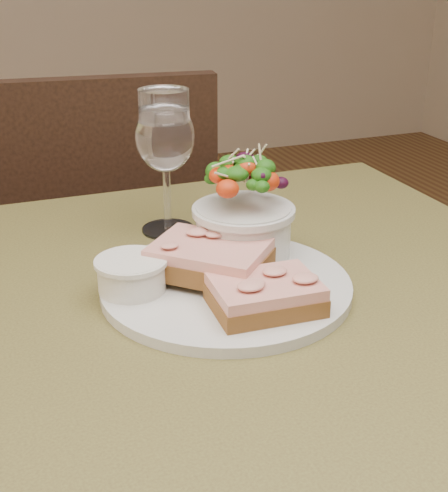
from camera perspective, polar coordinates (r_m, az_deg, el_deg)
name	(u,v)px	position (r m, az deg, el deg)	size (l,w,h in m)	color
cafe_table	(236,379)	(0.79, 0.98, -11.02)	(0.80, 0.80, 0.75)	#473E1E
chair_far	(107,338)	(1.57, -9.70, -7.56)	(0.46, 0.46, 0.90)	black
dinner_plate	(226,286)	(0.76, 0.16, -3.33)	(0.28, 0.28, 0.01)	silver
sandwich_front	(265,295)	(0.70, 3.45, -4.07)	(0.11, 0.08, 0.03)	#4F2D15
sandwich_back	(210,258)	(0.75, -1.21, -1.03)	(0.15, 0.15, 0.03)	#4F2D15
ramekin	(131,273)	(0.74, -7.71, -2.24)	(0.07, 0.07, 0.04)	silver
salad_bowl	(244,208)	(0.80, 1.64, 3.16)	(0.11, 0.11, 0.13)	silver
garnish	(141,256)	(0.80, -6.89, -0.87)	(0.05, 0.04, 0.02)	#113E0B
wine_glass	(165,141)	(0.88, -4.92, 8.70)	(0.08, 0.08, 0.18)	white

